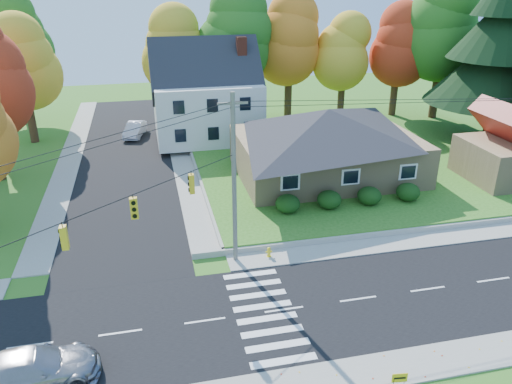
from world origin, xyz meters
TOP-DOWN VIEW (x-y plane):
  - ground at (0.00, 0.00)m, footprint 120.00×120.00m
  - road_main at (0.00, 0.00)m, footprint 90.00×8.00m
  - road_cross at (-8.00, 26.00)m, footprint 8.00×44.00m
  - sidewalk_north at (0.00, 5.00)m, footprint 90.00×2.00m
  - sidewalk_south at (0.00, -5.00)m, footprint 90.00×2.00m
  - lawn at (13.00, 21.00)m, footprint 30.00×30.00m
  - ranch_house at (8.00, 16.00)m, footprint 14.60×10.60m
  - colonial_house at (0.04, 28.00)m, footprint 10.40×8.40m
  - hedge_row at (7.50, 9.80)m, footprint 10.70×1.70m
  - traffic_infrastructure at (-0.15, 1.35)m, footprint 38.10×10.66m
  - tree_lot_0 at (-2.00, 34.00)m, footprint 6.72×6.72m
  - tree_lot_1 at (4.00, 33.00)m, footprint 7.84×7.84m
  - tree_lot_2 at (10.00, 34.00)m, footprint 7.28×7.28m
  - tree_lot_3 at (16.00, 33.00)m, footprint 6.16×6.16m
  - tree_lot_4 at (22.00, 32.00)m, footprint 6.72×6.72m
  - tree_lot_5 at (26.00, 30.00)m, footprint 8.40×8.40m
  - conifer_east_a at (27.00, 22.00)m, footprint 12.80×12.80m
  - tree_west_2 at (-17.00, 32.00)m, footprint 6.72×6.72m
  - tree_west_3 at (-19.00, 40.00)m, footprint 7.84×7.84m
  - silver_sedan at (-11.40, -2.52)m, footprint 5.62×2.70m
  - white_car at (-7.14, 31.54)m, footprint 2.58×4.70m
  - fire_hydrant at (0.50, 5.10)m, footprint 0.38×0.31m
  - yard_sign at (3.11, -6.07)m, footprint 0.65×0.11m

SIDE VIEW (x-z plane):
  - ground at x=0.00m, z-range 0.00..0.00m
  - road_main at x=0.00m, z-range 0.00..0.02m
  - road_cross at x=-8.00m, z-range 0.00..0.02m
  - sidewalk_north at x=0.00m, z-range 0.00..0.08m
  - sidewalk_south at x=0.00m, z-range 0.00..0.08m
  - lawn at x=13.00m, z-range 0.00..0.50m
  - fire_hydrant at x=0.50m, z-range -0.02..0.67m
  - yard_sign at x=3.11m, z-range 0.17..0.99m
  - white_car at x=-7.14m, z-range 0.02..1.49m
  - silver_sedan at x=-11.40m, z-range 0.02..1.60m
  - hedge_row at x=7.50m, z-range 0.50..1.77m
  - ranch_house at x=8.00m, z-range 0.57..5.97m
  - colonial_house at x=0.04m, z-range -0.22..9.38m
  - traffic_infrastructure at x=-0.15m, z-range 0.15..10.15m
  - tree_lot_3 at x=16.00m, z-range 1.92..13.39m
  - tree_west_2 at x=-17.00m, z-range 1.55..14.06m
  - tree_lot_0 at x=-2.00m, z-range 2.05..14.56m
  - tree_lot_4 at x=22.00m, z-range 2.05..14.56m
  - tree_lot_2 at x=10.00m, z-range 2.18..15.74m
  - tree_west_3 at x=-19.00m, z-range 1.81..16.41m
  - conifer_east_a at x=27.00m, z-range 0.91..17.87m
  - tree_lot_1 at x=4.00m, z-range 2.31..16.91m
  - tree_lot_5 at x=26.00m, z-range 2.45..18.09m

